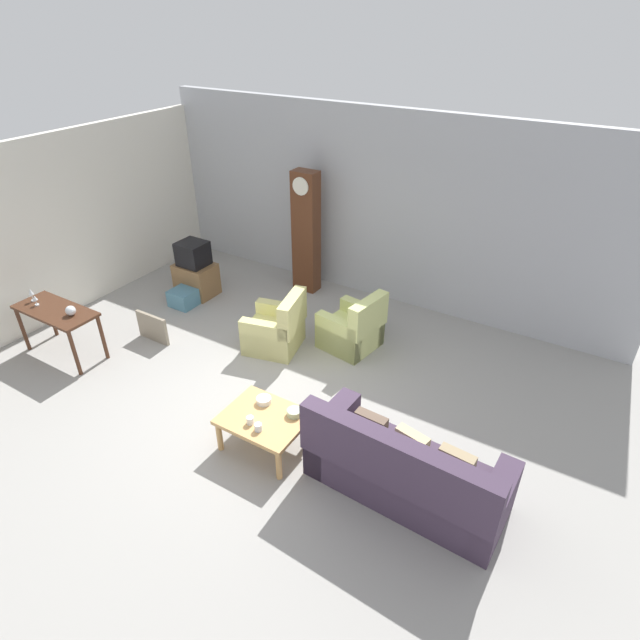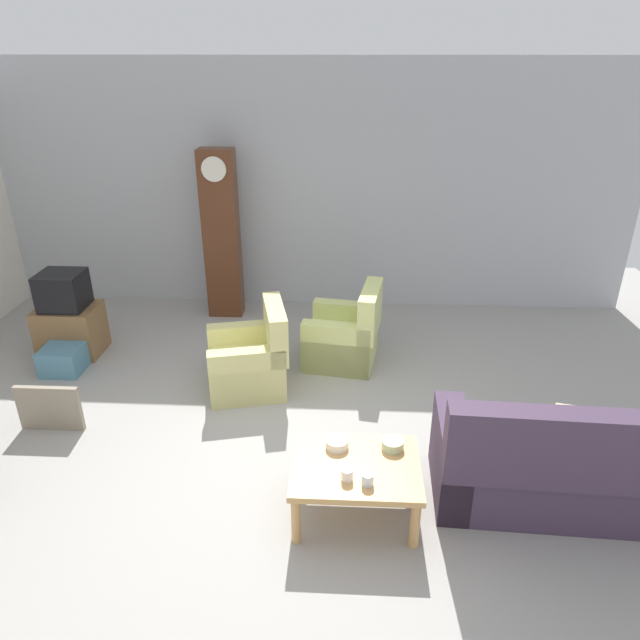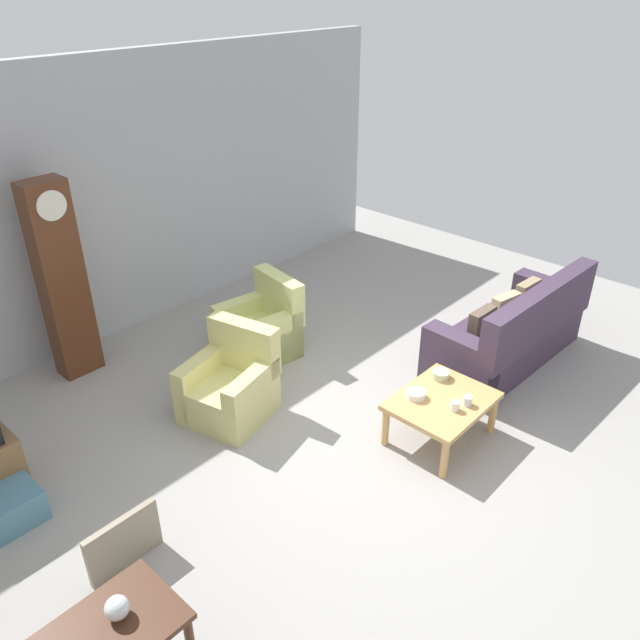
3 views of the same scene
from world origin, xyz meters
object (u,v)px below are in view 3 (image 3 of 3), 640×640
(armchair_olive_far, at_px, (261,330))
(cup_white_porcelain, at_px, (455,406))
(couch_floral, at_px, (511,334))
(bowl_white_stacked, at_px, (416,394))
(glass_dome_cloche, at_px, (117,608))
(storage_box_blue, at_px, (12,506))
(coffee_table_wood, at_px, (442,405))
(armchair_olive_near, at_px, (231,387))
(grandfather_clock, at_px, (62,282))
(bowl_shallow_green, at_px, (441,375))
(cup_blue_rimmed, at_px, (467,401))
(framed_picture_leaning, at_px, (124,542))

(armchair_olive_far, xyz_separation_m, cup_white_porcelain, (0.04, -2.55, 0.20))
(couch_floral, xyz_separation_m, bowl_white_stacked, (-1.83, 0.03, 0.13))
(glass_dome_cloche, height_order, bowl_white_stacked, glass_dome_cloche)
(glass_dome_cloche, bearing_deg, storage_box_blue, 86.29)
(coffee_table_wood, bearing_deg, armchair_olive_near, 121.59)
(armchair_olive_near, relative_size, grandfather_clock, 0.43)
(armchair_olive_far, relative_size, grandfather_clock, 0.42)
(couch_floral, xyz_separation_m, grandfather_clock, (-3.41, 3.45, 0.74))
(couch_floral, relative_size, grandfather_clock, 0.98)
(storage_box_blue, height_order, cup_white_porcelain, cup_white_porcelain)
(armchair_olive_far, bearing_deg, cup_white_porcelain, -89.10)
(bowl_white_stacked, height_order, bowl_shallow_green, bowl_shallow_green)
(coffee_table_wood, distance_m, bowl_white_stacked, 0.27)
(armchair_olive_far, distance_m, cup_white_porcelain, 2.55)
(glass_dome_cloche, bearing_deg, cup_white_porcelain, -3.22)
(armchair_olive_near, height_order, coffee_table_wood, armchair_olive_near)
(coffee_table_wood, xyz_separation_m, storage_box_blue, (-3.22, 1.99, -0.24))
(coffee_table_wood, height_order, cup_white_porcelain, cup_white_porcelain)
(storage_box_blue, bearing_deg, armchair_olive_near, -5.95)
(coffee_table_wood, xyz_separation_m, bowl_shallow_green, (0.28, 0.21, 0.10))
(bowl_white_stacked, bearing_deg, armchair_olive_near, 120.94)
(couch_floral, distance_m, bowl_white_stacked, 1.83)
(coffee_table_wood, bearing_deg, cup_white_porcelain, -110.79)
(bowl_white_stacked, bearing_deg, glass_dome_cloche, -176.73)
(bowl_shallow_green, bearing_deg, cup_white_porcelain, -132.86)
(storage_box_blue, relative_size, bowl_shallow_green, 2.47)
(grandfather_clock, xyz_separation_m, cup_blue_rimmed, (1.80, -3.84, -0.59))
(glass_dome_cloche, bearing_deg, cup_blue_rimmed, -3.80)
(armchair_olive_near, bearing_deg, cup_blue_rimmed, -59.48)
(cup_blue_rimmed, distance_m, bowl_white_stacked, 0.47)
(grandfather_clock, height_order, cup_blue_rimmed, grandfather_clock)
(framed_picture_leaning, relative_size, storage_box_blue, 1.41)
(armchair_olive_far, xyz_separation_m, grandfather_clock, (-1.62, 1.25, 0.79))
(grandfather_clock, bearing_deg, cup_blue_rimmed, -64.81)
(couch_floral, height_order, grandfather_clock, grandfather_clock)
(armchair_olive_far, height_order, glass_dome_cloche, armchair_olive_far)
(glass_dome_cloche, height_order, cup_white_porcelain, glass_dome_cloche)
(armchair_olive_near, xyz_separation_m, grandfather_clock, (-0.64, 1.86, 0.79))
(cup_white_porcelain, bearing_deg, bowl_white_stacked, 102.57)
(bowl_shallow_green, bearing_deg, glass_dome_cloche, -177.00)
(armchair_olive_near, height_order, cup_white_porcelain, armchair_olive_near)
(couch_floral, height_order, storage_box_blue, couch_floral)
(couch_floral, distance_m, bowl_shallow_green, 1.40)
(framed_picture_leaning, bearing_deg, bowl_shallow_green, -12.94)
(couch_floral, relative_size, cup_white_porcelain, 23.30)
(glass_dome_cloche, xyz_separation_m, bowl_shallow_green, (3.63, 0.19, -0.35))
(cup_white_porcelain, height_order, bowl_shallow_green, cup_white_porcelain)
(bowl_white_stacked, bearing_deg, cup_white_porcelain, -77.43)
(cup_blue_rimmed, bearing_deg, cup_white_porcelain, 163.43)
(coffee_table_wood, xyz_separation_m, framed_picture_leaning, (-2.84, 0.92, -0.16))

